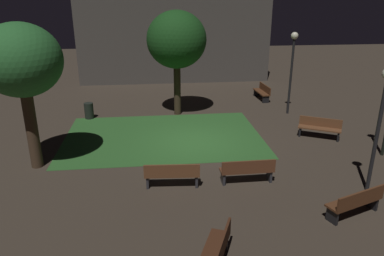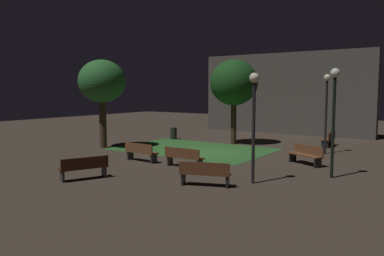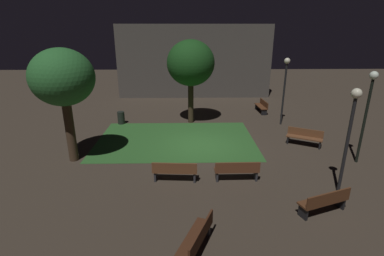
{
  "view_description": "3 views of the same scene",
  "coord_description": "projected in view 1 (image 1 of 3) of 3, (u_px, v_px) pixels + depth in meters",
  "views": [
    {
      "loc": [
        -1.83,
        -14.41,
        5.99
      ],
      "look_at": [
        -0.25,
        -0.68,
        0.92
      ],
      "focal_mm": 34.24,
      "sensor_mm": 36.0,
      "label": 1
    },
    {
      "loc": [
        10.89,
        -17.22,
        3.37
      ],
      "look_at": [
        -1.07,
        0.33,
        1.29
      ],
      "focal_mm": 35.81,
      "sensor_mm": 36.0,
      "label": 2
    },
    {
      "loc": [
        -0.79,
        -14.18,
        5.91
      ],
      "look_at": [
        -0.49,
        -0.46,
        1.16
      ],
      "focal_mm": 26.99,
      "sensor_mm": 36.0,
      "label": 3
    }
  ],
  "objects": [
    {
      "name": "tree_right_canopy",
      "position": [
        21.0,
        62.0,
        12.21
      ],
      "size": [
        2.74,
        2.74,
        5.16
      ],
      "color": "#423021",
      "rests_on": "ground"
    },
    {
      "name": "ground_plane",
      "position": [
        196.0,
        142.0,
        15.7
      ],
      "size": [
        60.0,
        60.0,
        0.0
      ],
      "primitive_type": "plane",
      "color": "#3D3328"
    },
    {
      "name": "bench_back_row",
      "position": [
        320.0,
        127.0,
        16.08
      ],
      "size": [
        1.81,
        1.29,
        0.88
      ],
      "color": "brown",
      "rests_on": "ground"
    },
    {
      "name": "trash_bin",
      "position": [
        89.0,
        111.0,
        18.6
      ],
      "size": [
        0.45,
        0.45,
        0.82
      ],
      "primitive_type": "cylinder",
      "color": "black",
      "rests_on": "ground"
    },
    {
      "name": "lamp_post_near_wall",
      "position": [
        382.0,
        109.0,
        10.93
      ],
      "size": [
        0.36,
        0.36,
        4.0
      ],
      "color": "black",
      "rests_on": "ground"
    },
    {
      "name": "tree_back_left",
      "position": [
        177.0,
        40.0,
        18.15
      ],
      "size": [
        2.98,
        2.98,
        5.29
      ],
      "color": "#38281C",
      "rests_on": "ground"
    },
    {
      "name": "lamp_post_plaza_east",
      "position": [
        292.0,
        59.0,
        18.54
      ],
      "size": [
        0.36,
        0.36,
        4.23
      ],
      "color": "black",
      "rests_on": "ground"
    },
    {
      "name": "grass_lawn",
      "position": [
        163.0,
        136.0,
        16.39
      ],
      "size": [
        8.66,
        5.95,
        0.01
      ],
      "primitive_type": "cube",
      "color": "#2D6028",
      "rests_on": "ground"
    },
    {
      "name": "building_wall_backdrop",
      "position": [
        175.0,
        38.0,
        25.4
      ],
      "size": [
        13.41,
        0.8,
        6.26
      ],
      "primitive_type": "cube",
      "color": "#4C4742",
      "rests_on": "ground"
    },
    {
      "name": "bench_corner",
      "position": [
        263.0,
        91.0,
        21.99
      ],
      "size": [
        0.57,
        1.82,
        0.88
      ],
      "color": "#512D19",
      "rests_on": "ground"
    },
    {
      "name": "bench_by_lamp",
      "position": [
        172.0,
        174.0,
        11.9
      ],
      "size": [
        1.83,
        0.61,
        0.88
      ],
      "color": "brown",
      "rests_on": "ground"
    },
    {
      "name": "bench_lawn_edge",
      "position": [
        216.0,
        253.0,
        8.26
      ],
      "size": [
        1.15,
        1.84,
        0.88
      ],
      "color": "#422314",
      "rests_on": "ground"
    },
    {
      "name": "bench_near_trees",
      "position": [
        247.0,
        170.0,
        12.17
      ],
      "size": [
        1.81,
        0.5,
        0.88
      ],
      "color": "brown",
      "rests_on": "ground"
    },
    {
      "name": "bench_front_right",
      "position": [
        356.0,
        202.0,
        10.32
      ],
      "size": [
        1.85,
        1.07,
        0.88
      ],
      "color": "#512D19",
      "rests_on": "ground"
    }
  ]
}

